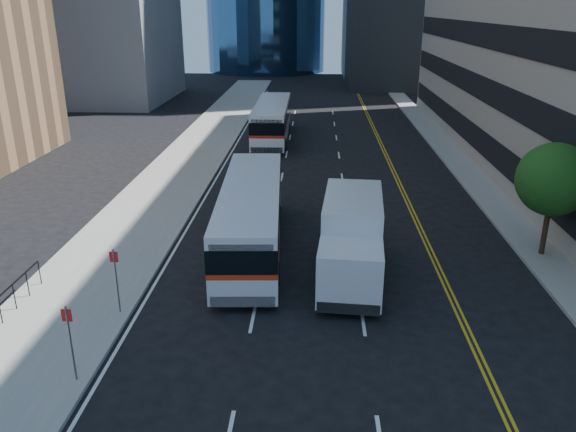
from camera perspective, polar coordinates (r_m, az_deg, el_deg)
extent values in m
plane|color=black|center=(19.08, 6.55, -13.63)|extent=(160.00, 160.00, 0.00)
cube|color=gray|center=(43.09, -9.62, 6.06)|extent=(5.00, 90.00, 0.15)
cube|color=gray|center=(43.36, 16.59, 5.58)|extent=(2.00, 90.00, 0.15)
cylinder|color=#332114|center=(27.57, 24.64, -1.39)|extent=(0.24, 0.24, 2.20)
sphere|color=#154614|center=(26.85, 25.40, 3.37)|extent=(3.20, 3.20, 3.20)
cube|color=silver|center=(25.99, -3.71, -1.58)|extent=(3.21, 12.06, 1.09)
cube|color=red|center=(25.76, -3.74, -0.24)|extent=(3.23, 12.08, 0.22)
cube|color=black|center=(25.57, -3.77, 0.90)|extent=(3.23, 12.08, 0.90)
cube|color=silver|center=(25.33, -3.81, 2.49)|extent=(3.21, 12.06, 0.50)
cylinder|color=black|center=(23.01, -7.13, -5.87)|extent=(0.35, 1.01, 1.00)
cylinder|color=black|center=(22.85, -1.25, -5.90)|extent=(0.35, 1.01, 1.00)
cylinder|color=black|center=(29.19, -5.64, 0.06)|extent=(0.35, 1.01, 1.00)
cylinder|color=black|center=(29.06, -1.03, 0.07)|extent=(0.35, 1.01, 1.00)
cube|color=white|center=(47.94, -1.62, 8.82)|extent=(2.68, 12.05, 1.10)
cube|color=red|center=(47.81, -1.63, 9.59)|extent=(2.70, 12.07, 0.22)
cube|color=black|center=(47.71, -1.64, 10.24)|extent=(2.70, 12.07, 0.90)
cube|color=white|center=(47.58, -1.65, 11.13)|extent=(2.68, 12.05, 0.50)
cylinder|color=black|center=(44.62, -3.47, 7.37)|extent=(0.31, 1.00, 1.00)
cylinder|color=black|center=(44.44, -0.41, 7.36)|extent=(0.31, 1.00, 1.00)
cylinder|color=black|center=(51.25, -2.71, 9.12)|extent=(0.31, 1.00, 1.00)
cylinder|color=black|center=(51.09, -0.03, 9.11)|extent=(0.31, 1.00, 1.00)
cube|color=silver|center=(20.93, 6.30, -5.80)|extent=(2.53, 2.35, 2.07)
cube|color=black|center=(19.92, 6.28, -5.97)|extent=(2.16, 0.23, 1.08)
cube|color=silver|center=(23.85, 6.56, -0.85)|extent=(2.73, 4.90, 2.56)
cube|color=black|center=(23.45, 6.36, -5.18)|extent=(2.27, 6.63, 0.25)
cylinder|color=black|center=(21.23, 3.29, -8.21)|extent=(0.35, 0.97, 0.95)
cylinder|color=black|center=(21.22, 9.09, -8.47)|extent=(0.35, 0.97, 0.95)
cylinder|color=black|center=(25.65, 4.10, -2.92)|extent=(0.35, 0.97, 0.95)
cylinder|color=black|center=(25.65, 8.85, -3.14)|extent=(0.35, 0.97, 0.95)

